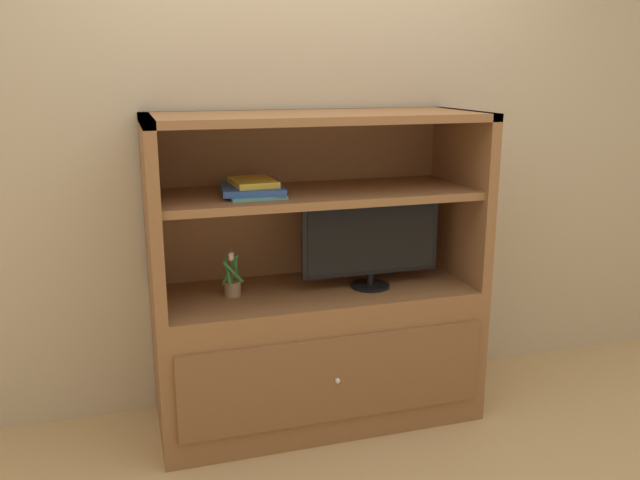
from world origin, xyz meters
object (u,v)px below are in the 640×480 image
at_px(media_console, 317,323).
at_px(potted_plant, 232,284).
at_px(magazine_stack, 252,188).
at_px(tv_monitor, 371,241).

relative_size(media_console, potted_plant, 6.98).
relative_size(media_console, magazine_stack, 4.43).
bearing_deg(magazine_stack, tv_monitor, -5.04).
height_order(potted_plant, magazine_stack, magazine_stack).
distance_m(media_console, potted_plant, 0.46).
bearing_deg(potted_plant, media_console, -1.69).
relative_size(tv_monitor, potted_plant, 3.08).
distance_m(media_console, tv_monitor, 0.48).
xyz_separation_m(media_console, potted_plant, (-0.40, 0.01, 0.23)).
xyz_separation_m(tv_monitor, potted_plant, (-0.65, 0.07, -0.17)).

